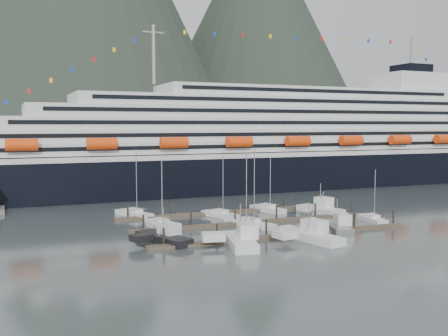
{
  "coord_description": "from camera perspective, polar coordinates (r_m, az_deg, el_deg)",
  "views": [
    {
      "loc": [
        -48.35,
        -86.87,
        19.07
      ],
      "look_at": [
        -2.86,
        22.0,
        9.28
      ],
      "focal_mm": 42.0,
      "sensor_mm": 36.0,
      "label": 1
    }
  ],
  "objects": [
    {
      "name": "trawler_c",
      "position": [
        88.51,
        9.12,
        -7.18
      ],
      "size": [
        9.94,
        13.84,
        6.84
      ],
      "rotation": [
        0.0,
        0.0,
        1.77
      ],
      "color": "silver",
      "rests_on": "ground"
    },
    {
      "name": "trawler_d",
      "position": [
        97.02,
        12.11,
        -6.2
      ],
      "size": [
        8.81,
        11.04,
        6.27
      ],
      "rotation": [
        0.0,
        0.0,
        1.24
      ],
      "color": "gray",
      "rests_on": "ground"
    },
    {
      "name": "sailboat_a",
      "position": [
        98.0,
        -6.95,
        -6.26
      ],
      "size": [
        3.88,
        10.21,
        13.24
      ],
      "rotation": [
        0.0,
        0.0,
        1.67
      ],
      "color": "silver",
      "rests_on": "ground"
    },
    {
      "name": "trawler_a",
      "position": [
        86.25,
        -6.67,
        -7.5
      ],
      "size": [
        9.5,
        11.87,
        6.28
      ],
      "rotation": [
        0.0,
        0.0,
        1.94
      ],
      "color": "black",
      "rests_on": "ground"
    },
    {
      "name": "dock_mid",
      "position": [
        101.61,
        3.06,
        -5.91
      ],
      "size": [
        48.18,
        2.28,
        3.2
      ],
      "color": "#42342A",
      "rests_on": "ground"
    },
    {
      "name": "sailboat_b",
      "position": [
        97.39,
        2.4,
        -6.3
      ],
      "size": [
        6.08,
        10.53,
        14.42
      ],
      "rotation": [
        0.0,
        0.0,
        1.21
      ],
      "color": "silver",
      "rests_on": "ground"
    },
    {
      "name": "sailboat_h",
      "position": [
        107.82,
        15.82,
        -5.41
      ],
      "size": [
        3.87,
        8.76,
        10.74
      ],
      "rotation": [
        0.0,
        0.0,
        1.4
      ],
      "color": "silver",
      "rests_on": "ground"
    },
    {
      "name": "sailboat_f",
      "position": [
        115.93,
        4.72,
        -4.53
      ],
      "size": [
        5.25,
        9.84,
        12.45
      ],
      "rotation": [
        0.0,
        0.0,
        1.85
      ],
      "color": "silver",
      "rests_on": "ground"
    },
    {
      "name": "trawler_b",
      "position": [
        83.11,
        1.71,
        -7.87
      ],
      "size": [
        9.31,
        11.9,
        7.39
      ],
      "rotation": [
        0.0,
        0.0,
        1.34
      ],
      "color": "silver",
      "rests_on": "ground"
    },
    {
      "name": "trawler_e",
      "position": [
        114.79,
        10.39,
        -4.44
      ],
      "size": [
        9.15,
        11.63,
        7.21
      ],
      "rotation": [
        0.0,
        0.0,
        1.82
      ],
      "color": "silver",
      "rests_on": "ground"
    },
    {
      "name": "dock_far",
      "position": [
        113.28,
        0.2,
        -4.79
      ],
      "size": [
        48.18,
        2.28,
        3.2
      ],
      "color": "#42342A",
      "rests_on": "ground"
    },
    {
      "name": "cruise_ship",
      "position": [
        162.19,
        6.25,
        2.23
      ],
      "size": [
        210.0,
        30.4,
        50.3
      ],
      "color": "black",
      "rests_on": "ground"
    },
    {
      "name": "ground",
      "position": [
        101.24,
        6.34,
        -6.15
      ],
      "size": [
        1600.0,
        1600.0,
        0.0
      ],
      "primitive_type": "plane",
      "color": "#455052",
      "rests_on": "ground"
    },
    {
      "name": "sailboat_c",
      "position": [
        108.97,
        -0.44,
        -5.11
      ],
      "size": [
        5.59,
        9.5,
        13.27
      ],
      "rotation": [
        0.0,
        0.0,
        1.93
      ],
      "color": "silver",
      "rests_on": "ground"
    },
    {
      "name": "dock_near",
      "position": [
        90.31,
        6.67,
        -7.28
      ],
      "size": [
        48.18,
        2.28,
        3.2
      ],
      "color": "#42342A",
      "rests_on": "ground"
    },
    {
      "name": "sailboat_d",
      "position": [
        99.23,
        2.82,
        -6.09
      ],
      "size": [
        6.59,
        11.35,
        15.13
      ],
      "rotation": [
        0.0,
        0.0,
        1.95
      ],
      "color": "silver",
      "rests_on": "ground"
    },
    {
      "name": "mountains",
      "position": [
        697.99,
        -14.49,
        16.53
      ],
      "size": [
        870.0,
        440.0,
        420.0
      ],
      "color": "black",
      "rests_on": "ground"
    },
    {
      "name": "sailboat_e",
      "position": [
        111.17,
        -9.76,
        -4.98
      ],
      "size": [
        6.37,
        10.66,
        14.51
      ],
      "rotation": [
        0.0,
        0.0,
        1.95
      ],
      "color": "silver",
      "rests_on": "ground"
    }
  ]
}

